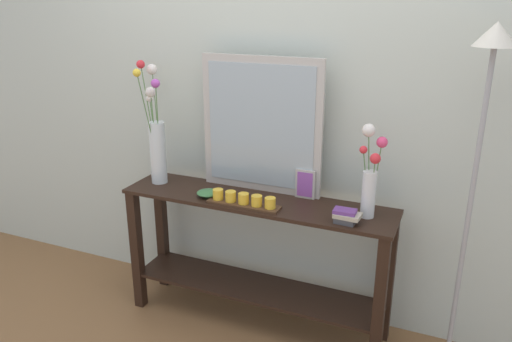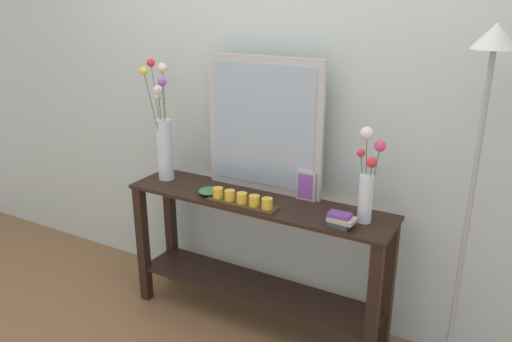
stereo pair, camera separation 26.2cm
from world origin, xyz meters
TOP-DOWN VIEW (x-y plane):
  - ground_plane at (0.00, 0.00)m, footprint 7.00×6.00m
  - wall_back at (0.00, 0.29)m, footprint 6.40×0.08m
  - console_table at (0.00, 0.00)m, footprint 1.49×0.34m
  - mirror_leaning at (-0.03, 0.14)m, footprint 0.68×0.03m
  - tall_vase_left at (-0.63, 0.03)m, footprint 0.22×0.30m
  - vase_right at (0.59, 0.02)m, footprint 0.12×0.12m
  - candle_tray at (-0.03, -0.10)m, footprint 0.39×0.09m
  - picture_frame_small at (0.23, 0.12)m, footprint 0.11×0.01m
  - decorative_bowl at (-0.26, -0.07)m, footprint 0.12×0.12m
  - book_stack at (0.51, -0.09)m, footprint 0.13×0.10m
  - floor_lamp at (1.05, 0.02)m, footprint 0.24×0.24m

SIDE VIEW (x-z plane):
  - ground_plane at x=0.00m, z-range -0.02..0.00m
  - console_table at x=0.00m, z-range 0.09..0.85m
  - decorative_bowl at x=-0.26m, z-range 0.77..0.80m
  - candle_tray at x=-0.03m, z-range 0.76..0.83m
  - book_stack at x=0.51m, z-range 0.76..0.83m
  - picture_frame_small at x=0.23m, z-range 0.76..0.92m
  - vase_right at x=0.59m, z-range 0.74..1.20m
  - tall_vase_left at x=-0.63m, z-range 0.69..1.38m
  - mirror_leaning at x=-0.03m, z-range 0.76..1.50m
  - floor_lamp at x=1.05m, z-range 0.30..2.00m
  - wall_back at x=0.00m, z-range 0.00..2.70m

